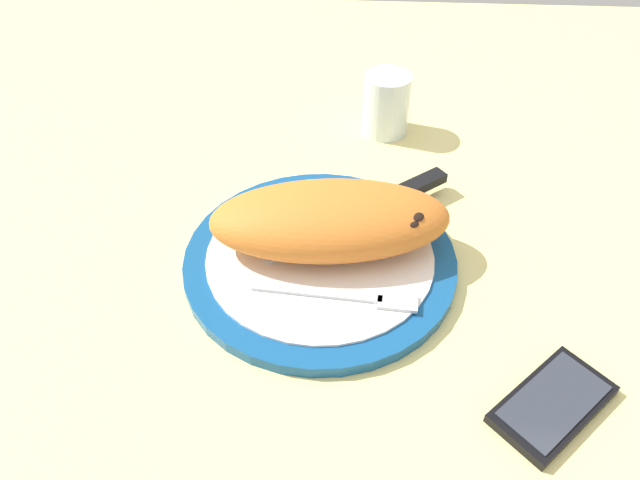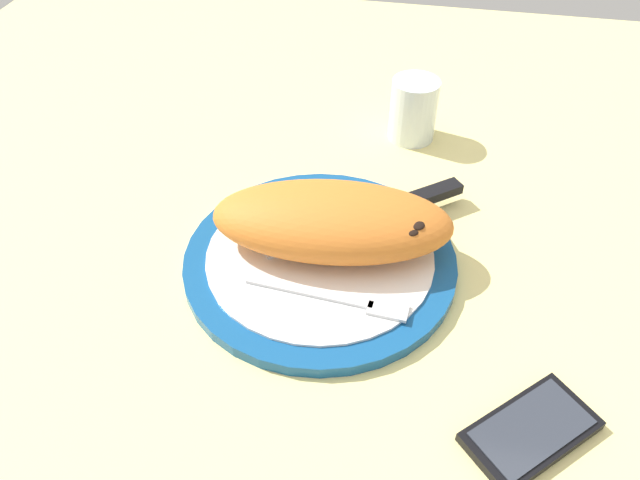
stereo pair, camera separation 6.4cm
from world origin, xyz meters
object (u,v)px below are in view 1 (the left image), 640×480
at_px(calzone, 330,220).
at_px(knife, 387,200).
at_px(plate, 320,259).
at_px(smartphone, 553,404).
at_px(fork, 348,297).
at_px(water_glass, 386,108).

bearing_deg(calzone, knife, 48.25).
relative_size(plate, knife, 1.41).
height_order(calzone, smartphone, calzone).
distance_m(plate, calzone, 0.05).
relative_size(plate, smartphone, 2.38).
distance_m(calzone, fork, 0.09).
relative_size(smartphone, water_glass, 1.45).
relative_size(plate, fork, 1.70).
relative_size(calzone, knife, 1.28).
bearing_deg(fork, water_glass, 82.65).
relative_size(plate, water_glass, 3.45).
height_order(knife, smartphone, knife).
distance_m(fork, water_glass, 0.34).
bearing_deg(water_glass, fork, -97.35).
bearing_deg(fork, knife, 74.32).
bearing_deg(knife, water_glass, 89.73).
bearing_deg(calzone, plate, -119.62).
bearing_deg(calzone, water_glass, 75.76).
xyz_separation_m(plate, calzone, (0.01, 0.02, 0.04)).
height_order(plate, smartphone, plate).
bearing_deg(plate, knife, 50.30).
xyz_separation_m(knife, water_glass, (0.00, 0.18, 0.02)).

